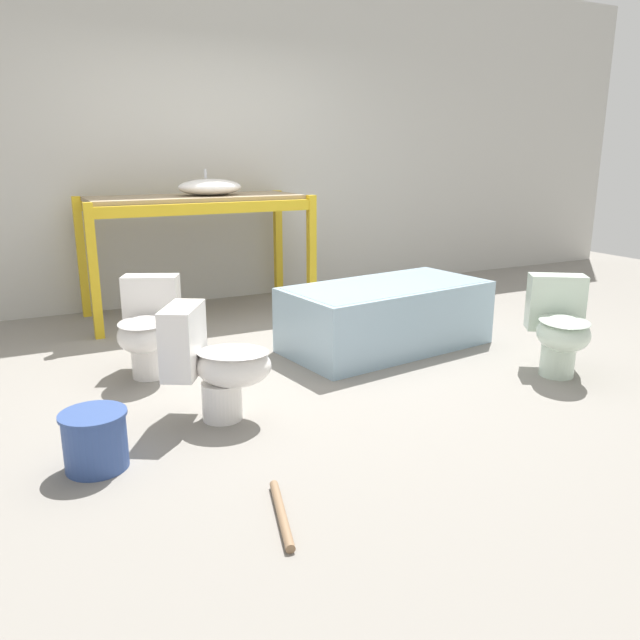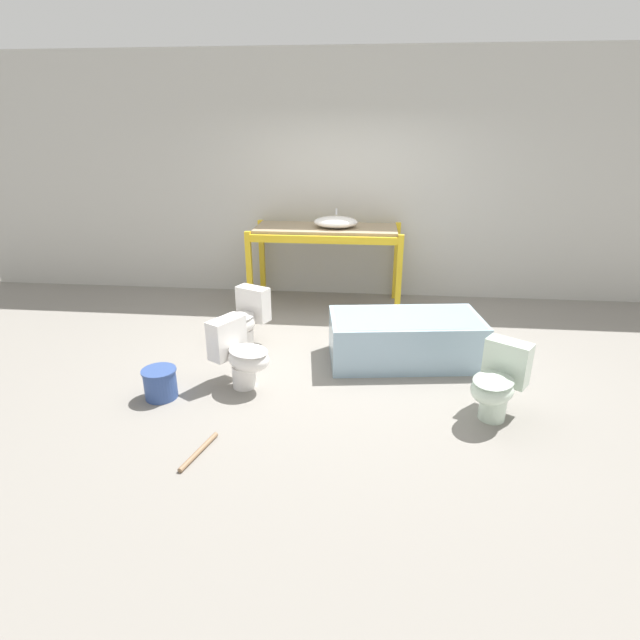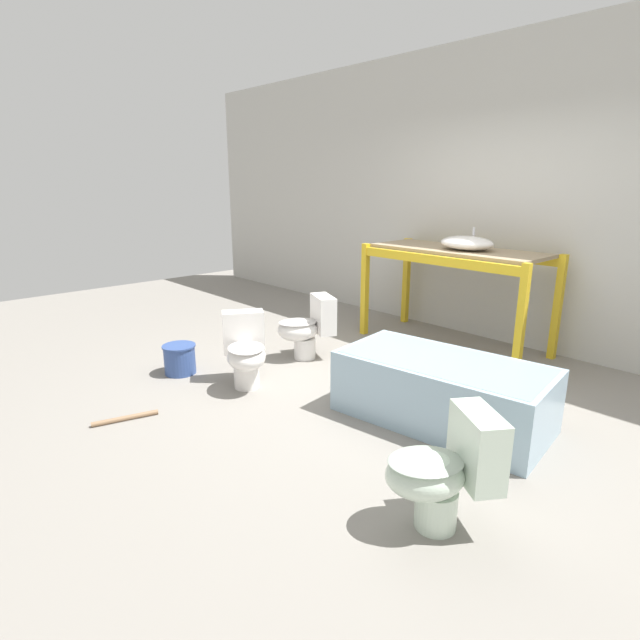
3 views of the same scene
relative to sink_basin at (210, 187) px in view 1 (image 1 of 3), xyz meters
name	(u,v)px [view 1 (image 1 of 3)]	position (x,y,z in m)	size (l,w,h in m)	color
ground_plane	(298,356)	(0.15, -1.48, -1.13)	(12.00, 12.00, 0.00)	gray
warehouse_wall_rear	(204,134)	(0.15, 0.61, 0.47)	(10.80, 0.08, 3.20)	beige
shelving_rack	(196,214)	(-0.13, 0.03, -0.23)	(1.95, 0.84, 1.06)	gold
sink_basin	(210,187)	(0.00, 0.00, 0.00)	(0.56, 0.42, 0.22)	white
bathtub_main	(386,311)	(0.83, -1.58, -0.86)	(1.61, 0.96, 0.48)	#99B7CC
toilet_near	(560,326)	(1.52, -2.59, -0.80)	(0.60, 0.66, 0.64)	silver
toilet_far	(215,362)	(-0.71, -2.27, -0.80)	(0.66, 0.58, 0.64)	white
toilet_extra	(148,327)	(-0.89, -1.40, -0.80)	(0.55, 0.65, 0.64)	white
bucket_white	(95,439)	(-1.38, -2.56, -0.99)	(0.31, 0.31, 0.28)	#334C8C
loose_pipe	(281,514)	(-0.78, -3.33, -1.12)	(0.16, 0.47, 0.04)	#8C6B4C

